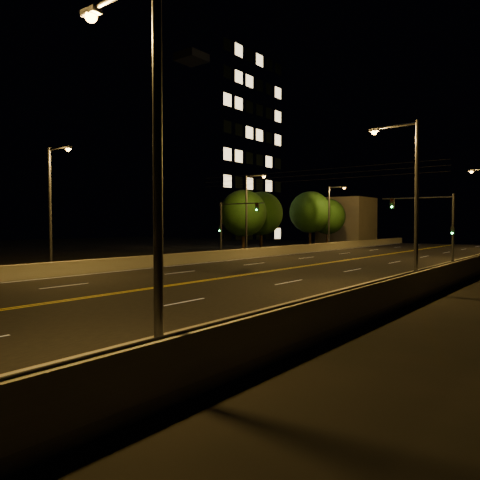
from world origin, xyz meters
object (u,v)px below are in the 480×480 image
Objects in this scene: tree_2 at (310,212)px; streetlight_0 at (148,151)px; traffic_signal_right at (437,223)px; tree_0 at (243,213)px; streetlight_5 at (249,209)px; building_tower at (192,154)px; tree_3 at (328,216)px; traffic_signal_left at (230,223)px; streetlight_4 at (52,201)px; tree_1 at (261,214)px; streetlight_1 at (411,194)px; streetlight_6 at (331,213)px.

streetlight_0 is at bearing -64.22° from tree_2.
tree_0 reaches higher than traffic_signal_right.
building_tower is (-21.67, 14.43, 9.33)m from streetlight_5.
tree_3 is at bearing 128.69° from traffic_signal_right.
streetlight_0 is 38.89m from streetlight_5.
tree_0 is at bearing 132.05° from streetlight_5.
traffic_signal_left is at bearing -59.74° from tree_0.
streetlight_4 reaches higher than tree_1.
tree_0 is 16.23m from tree_2.
streetlight_1 is 1.55× the size of traffic_signal_right.
streetlight_0 is at bearing -53.99° from traffic_signal_left.
tree_0 is (-5.48, 9.40, 1.14)m from traffic_signal_left.
tree_2 is 1.13× the size of tree_3.
streetlight_1 is 1.13× the size of tree_1.
traffic_signal_left is at bearing -77.70° from tree_2.
tree_0 is (-25.72, 20.22, -0.28)m from streetlight_1.
tree_1 is at bearing 102.76° from tree_0.
streetlight_6 is 1.05× the size of tree_2.
traffic_signal_left is (-18.67, 0.00, 0.00)m from traffic_signal_right.
tree_1 is 0.93× the size of tree_2.
streetlight_0 is at bearing -47.42° from building_tower.
building_tower is (-21.67, 36.37, 9.33)m from streetlight_4.
streetlight_1 reaches higher than traffic_signal_right.
streetlight_4 is 27.07m from tree_0.
streetlight_5 is at bearing 144.20° from streetlight_1.
streetlight_5 is at bearing -61.39° from tree_1.
streetlight_4 is at bearing -90.00° from streetlight_5.
tree_2 is (-25.82, 36.44, 0.18)m from streetlight_1.
traffic_signal_left is at bearing -75.77° from streetlight_5.
traffic_signal_right is at bearing -51.31° from tree_3.
traffic_signal_right is 29.36m from tree_1.
streetlight_0 is 61.92m from tree_3.
tree_2 is at bearing 95.87° from streetlight_4.
streetlight_0 is 34.45m from traffic_signal_left.
streetlight_4 is 32.54m from tree_1.
streetlight_4 is at bearing -85.89° from tree_3.
traffic_signal_right is 0.74× the size of tree_0.
streetlight_4 is 40.72m from streetlight_6.
streetlight_5 reaches higher than traffic_signal_right.
streetlight_6 is 1.18× the size of tree_3.
streetlight_0 and streetlight_1 have the same top height.
streetlight_5 is 27.66m from building_tower.
tree_1 is at bearing 99.77° from streetlight_4.
tree_3 is (-24.73, 56.77, -0.42)m from streetlight_0.
building_tower is (-21.67, -4.35, 9.33)m from streetlight_6.
tree_0 is at bearing -92.90° from tree_3.
streetlight_6 reaches higher than tree_3.
traffic_signal_left is at bearing -39.82° from building_tower.
streetlight_0 is 1.55× the size of traffic_signal_left.
streetlight_5 reaches higher than tree_3.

